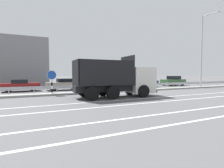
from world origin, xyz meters
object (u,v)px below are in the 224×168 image
street_lamp_1 (203,48)px  parked_car_5 (106,83)px  parked_car_4 (64,84)px  dump_truck (124,82)px  parked_car_3 (20,85)px  parked_car_7 (173,81)px  parked_car_6 (143,82)px  median_road_sign (52,82)px

street_lamp_1 → parked_car_5: 14.14m
parked_car_4 → dump_truck: bearing=-159.6°
parked_car_3 → parked_car_7: 22.75m
street_lamp_1 → parked_car_3: street_lamp_1 is taller
parked_car_5 → parked_car_6: 6.05m
street_lamp_1 → median_road_sign: bearing=178.9°
street_lamp_1 → parked_car_3: (-22.42, 5.61, -4.78)m
parked_car_3 → parked_car_7: parked_car_7 is taller
street_lamp_1 → parked_car_4: bearing=163.8°
median_road_sign → parked_car_6: bearing=19.5°
street_lamp_1 → parked_car_4: (-17.72, 5.17, -4.76)m
median_road_sign → parked_car_3: (-2.72, 5.22, -0.54)m
dump_truck → street_lamp_1: 15.12m
parked_car_4 → parked_car_7: 18.06m
street_lamp_1 → parked_car_7: 7.28m
parked_car_4 → parked_car_7: bearing=-91.3°
dump_truck → parked_car_5: (2.06, 8.73, -0.61)m
dump_truck → median_road_sign: dump_truck is taller
parked_car_4 → parked_car_7: size_ratio=0.91×
parked_car_5 → parked_car_6: parked_car_6 is taller
parked_car_3 → parked_car_5: (10.31, -0.09, -0.01)m
street_lamp_1 → parked_car_5: size_ratio=2.21×
median_road_sign → parked_car_5: size_ratio=0.51×
street_lamp_1 → parked_car_7: (0.33, 5.57, -4.68)m
median_road_sign → parked_car_7: (20.03, 5.19, -0.44)m
parked_car_5 → median_road_sign: bearing=-53.7°
median_road_sign → parked_car_5: median_road_sign is taller
dump_truck → parked_car_3: dump_truck is taller
parked_car_3 → parked_car_7: (22.75, -0.04, 0.10)m
dump_truck → parked_car_3: size_ratio=1.78×
dump_truck → parked_car_3: 12.09m
parked_car_4 → parked_car_6: size_ratio=0.94×
median_road_sign → parked_car_4: 5.19m
parked_car_3 → parked_car_6: parked_car_6 is taller
dump_truck → parked_car_4: 9.12m
parked_car_5 → parked_car_7: (12.44, 0.06, 0.11)m
street_lamp_1 → parked_car_4: 19.07m
parked_car_4 → parked_car_6: bearing=-92.4°
dump_truck → street_lamp_1: street_lamp_1 is taller
parked_car_3 → dump_truck: bearing=39.2°
parked_car_4 → parked_car_5: (5.62, 0.35, -0.03)m
parked_car_6 → dump_truck: bearing=137.3°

